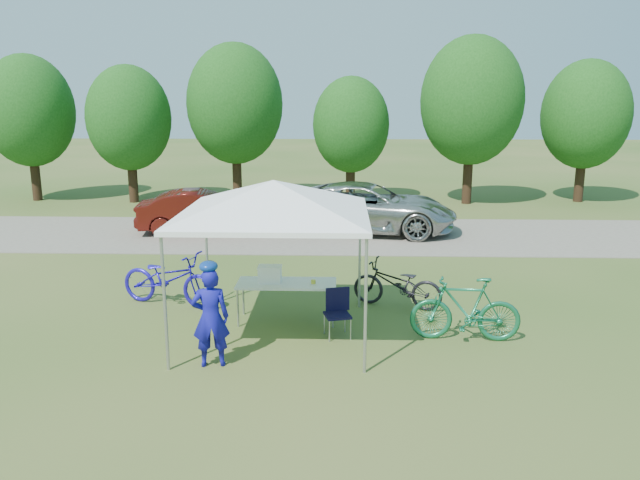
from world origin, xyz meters
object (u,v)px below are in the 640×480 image
object	(u,v)px
cooler	(270,274)
bike_dark	(397,284)
bike_green	(465,309)
bike_blue	(169,279)
sedan	(202,211)
cyclist	(211,318)
folding_table	(287,285)
folding_chair	(337,308)
minivan	(367,207)

from	to	relation	value
cooler	bike_dark	size ratio (longest dim) A/B	0.24
bike_green	cooler	bearing A→B (deg)	-99.65
bike_blue	sedan	size ratio (longest dim) A/B	0.53
cyclist	bike_green	bearing A→B (deg)	-174.40
bike_blue	bike_green	size ratio (longest dim) A/B	1.11
bike_blue	cooler	bearing A→B (deg)	-94.67
bike_blue	cyclist	bearing A→B (deg)	-136.22
cooler	cyclist	xyz separation A→B (m)	(-0.69, -1.99, -0.12)
bike_blue	bike_green	distance (m)	5.79
bike_green	cyclist	bearing A→B (deg)	-70.31
folding_table	cyclist	size ratio (longest dim) A/B	1.16
folding_chair	cooler	distance (m)	1.47
cyclist	sedan	size ratio (longest dim) A/B	0.40
bike_dark	folding_table	bearing A→B (deg)	-48.42
folding_table	bike_blue	world-z (taller)	bike_blue
sedan	bike_blue	bearing A→B (deg)	178.01
bike_blue	sedan	bearing A→B (deg)	23.78
folding_table	cooler	bearing A→B (deg)	-180.00
folding_chair	cyclist	bearing A→B (deg)	-160.22
folding_chair	minivan	distance (m)	8.49
sedan	cooler	bearing A→B (deg)	-167.71
cyclist	minivan	xyz separation A→B (m)	(2.80, 9.77, -0.02)
folding_chair	bike_green	distance (m)	2.18
bike_dark	sedan	size ratio (longest dim) A/B	0.46
folding_table	minivan	distance (m)	7.99
minivan	folding_chair	bearing A→B (deg)	-177.66
folding_table	bike_blue	bearing A→B (deg)	160.85
cooler	cyclist	size ratio (longest dim) A/B	0.27
bike_dark	bike_green	bearing A→B (deg)	51.07
minivan	folding_table	bearing A→B (deg)	175.13
cooler	bike_blue	distance (m)	2.31
folding_table	cyclist	xyz separation A→B (m)	(-1.00, -1.99, 0.08)
folding_chair	cooler	size ratio (longest dim) A/B	1.93
bike_green	bike_dark	xyz separation A→B (m)	(-1.01, 1.67, -0.09)
folding_table	sedan	world-z (taller)	sedan
cooler	sedan	size ratio (longest dim) A/B	0.11
cyclist	bike_blue	distance (m)	3.18
folding_table	cooler	xyz separation A→B (m)	(-0.31, -0.00, 0.20)
folding_table	bike_dark	xyz separation A→B (m)	(2.11, 0.84, -0.23)
minivan	sedan	size ratio (longest dim) A/B	1.39
bike_dark	sedan	distance (m)	8.60
bike_blue	sedan	xyz separation A→B (m)	(-0.80, 6.74, 0.11)
bike_blue	bike_dark	bearing A→B (deg)	-73.04
folding_table	sedan	bearing A→B (deg)	113.05
cyclist	minivan	world-z (taller)	cyclist
cooler	minivan	bearing A→B (deg)	74.86
bike_green	sedan	distance (m)	10.53
cyclist	bike_green	world-z (taller)	cyclist
cyclist	bike_dark	world-z (taller)	cyclist
cooler	bike_green	bearing A→B (deg)	-13.60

